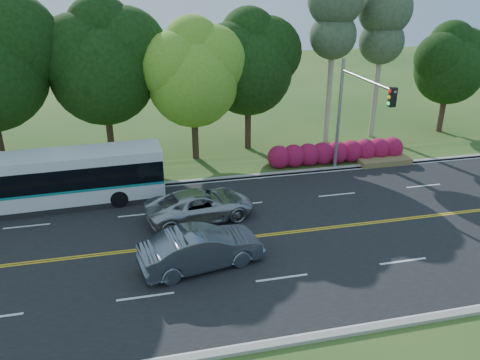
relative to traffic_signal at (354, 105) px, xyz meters
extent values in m
plane|color=#29511B|center=(-6.49, -5.40, -4.67)|extent=(120.00, 120.00, 0.00)
cube|color=black|center=(-6.49, -5.40, -4.66)|extent=(60.00, 14.00, 0.02)
cube|color=#9B978C|center=(-6.49, 1.75, -4.60)|extent=(60.00, 0.30, 0.15)
cube|color=#9B978C|center=(-6.49, -12.55, -4.60)|extent=(60.00, 0.30, 0.15)
cube|color=#29511B|center=(-6.49, 3.60, -4.62)|extent=(60.00, 4.00, 0.10)
cube|color=gold|center=(-6.49, -5.48, -4.65)|extent=(57.00, 0.10, 0.00)
cube|color=gold|center=(-6.49, -5.32, -4.65)|extent=(57.00, 0.10, 0.00)
cube|color=silver|center=(-12.49, -8.90, -4.65)|extent=(2.20, 0.12, 0.00)
cube|color=silver|center=(-6.99, -8.90, -4.65)|extent=(2.20, 0.12, 0.00)
cube|color=silver|center=(-1.49, -8.90, -4.65)|extent=(2.20, 0.12, 0.00)
cube|color=silver|center=(-17.99, -1.90, -4.65)|extent=(2.20, 0.12, 0.00)
cube|color=silver|center=(-12.49, -1.90, -4.65)|extent=(2.20, 0.12, 0.00)
cube|color=silver|center=(-6.99, -1.90, -4.65)|extent=(2.20, 0.12, 0.00)
cube|color=silver|center=(-1.49, -1.90, -4.65)|extent=(2.20, 0.12, 0.00)
cube|color=silver|center=(4.01, -1.90, -4.65)|extent=(2.20, 0.12, 0.00)
cube|color=silver|center=(-6.49, 1.45, -4.65)|extent=(57.00, 0.12, 0.00)
cube|color=silver|center=(-6.49, -12.25, -4.65)|extent=(57.00, 0.12, 0.00)
cylinder|color=#321F16|center=(-20.49, 5.60, -2.69)|extent=(0.44, 0.44, 3.96)
sphere|color=black|center=(-18.87, 5.90, 3.25)|extent=(5.76, 5.76, 5.76)
cylinder|color=#321F16|center=(-13.99, 6.60, -2.87)|extent=(0.44, 0.44, 3.60)
sphere|color=black|center=(-13.99, 6.60, 1.24)|extent=(6.60, 6.60, 6.60)
sphere|color=black|center=(-12.51, 6.90, 2.56)|extent=(5.28, 5.28, 5.28)
sphere|color=black|center=(-15.31, 6.40, 2.39)|extent=(4.95, 4.95, 4.95)
sphere|color=black|center=(-13.89, 7.00, 3.71)|extent=(4.29, 4.29, 4.29)
cylinder|color=#321F16|center=(-8.49, 5.60, -3.05)|extent=(0.44, 0.44, 3.24)
sphere|color=#58971F|center=(-8.49, 5.60, 0.60)|extent=(5.80, 5.80, 5.80)
sphere|color=#58971F|center=(-7.19, 5.90, 1.76)|extent=(4.64, 4.64, 4.64)
sphere|color=#58971F|center=(-9.65, 5.40, 1.61)|extent=(4.35, 4.35, 4.35)
sphere|color=#58971F|center=(-8.39, 6.00, 2.77)|extent=(3.77, 3.77, 3.77)
cylinder|color=#321F16|center=(-4.49, 7.10, -2.96)|extent=(0.44, 0.44, 3.42)
sphere|color=black|center=(-4.49, 7.10, 0.85)|extent=(6.00, 6.00, 6.00)
sphere|color=black|center=(-3.14, 7.40, 2.05)|extent=(4.80, 4.80, 4.80)
sphere|color=black|center=(-5.69, 6.90, 1.90)|extent=(4.50, 4.50, 4.50)
sphere|color=black|center=(-4.39, 7.50, 3.10)|extent=(3.90, 3.90, 3.90)
cylinder|color=#ADA18B|center=(1.51, 7.10, 0.23)|extent=(0.40, 0.40, 9.80)
sphere|color=#36492D|center=(1.51, 7.10, 3.03)|extent=(3.23, 3.23, 3.23)
cylinder|color=#ADA18B|center=(5.51, 7.60, -0.12)|extent=(0.40, 0.40, 9.10)
sphere|color=#36492D|center=(5.51, 7.60, 2.48)|extent=(3.23, 3.23, 3.23)
sphere|color=#36492D|center=(5.51, 7.60, 4.69)|extent=(3.80, 3.80, 3.80)
cylinder|color=#321F16|center=(11.51, 7.60, -3.14)|extent=(0.44, 0.44, 3.06)
sphere|color=black|center=(11.51, 7.60, 0.21)|extent=(5.20, 5.20, 5.20)
sphere|color=black|center=(12.68, 7.90, 1.25)|extent=(4.16, 4.16, 4.16)
sphere|color=black|center=(10.47, 7.40, 1.12)|extent=(3.90, 3.90, 3.90)
sphere|color=black|center=(11.61, 8.00, 2.16)|extent=(3.38, 3.38, 3.38)
sphere|color=maroon|center=(-3.49, 2.80, -3.92)|extent=(1.50, 1.50, 1.50)
sphere|color=maroon|center=(-2.49, 2.80, -3.92)|extent=(1.50, 1.50, 1.50)
sphere|color=maroon|center=(-1.49, 2.80, -3.92)|extent=(1.50, 1.50, 1.50)
sphere|color=maroon|center=(-0.49, 2.80, -3.92)|extent=(1.50, 1.50, 1.50)
sphere|color=maroon|center=(0.51, 2.80, -3.92)|extent=(1.50, 1.50, 1.50)
sphere|color=maroon|center=(1.51, 2.80, -3.92)|extent=(1.50, 1.50, 1.50)
sphere|color=maroon|center=(2.51, 2.80, -3.92)|extent=(1.50, 1.50, 1.50)
sphere|color=maroon|center=(3.51, 2.80, -3.92)|extent=(1.50, 1.50, 1.50)
sphere|color=maroon|center=(4.51, 2.80, -3.92)|extent=(1.50, 1.50, 1.50)
cube|color=brown|center=(3.51, 2.00, -4.47)|extent=(3.50, 1.40, 0.40)
cylinder|color=#919399|center=(0.01, 1.90, -1.17)|extent=(0.20, 0.20, 7.00)
cylinder|color=#919399|center=(0.01, -1.10, 1.63)|extent=(0.14, 6.00, 0.14)
cube|color=black|center=(0.01, -3.90, 1.33)|extent=(0.32, 0.28, 0.95)
sphere|color=red|center=(-0.16, -3.90, 1.63)|extent=(0.18, 0.18, 0.18)
sphere|color=yellow|center=(-0.16, -3.90, 1.33)|extent=(0.18, 0.18, 0.18)
sphere|color=#19D833|center=(-0.16, -3.90, 1.03)|extent=(0.18, 0.18, 0.18)
cube|color=silver|center=(-16.66, 0.24, -3.86)|extent=(11.26, 2.87, 0.92)
cube|color=black|center=(-16.66, 0.24, -2.83)|extent=(11.21, 2.91, 1.15)
cube|color=silver|center=(-16.66, 0.24, -1.99)|extent=(11.26, 2.87, 0.52)
cube|color=#0D7C79|center=(-16.66, 0.24, -3.46)|extent=(11.21, 2.92, 0.13)
cube|color=black|center=(-16.66, 0.24, -4.49)|extent=(11.26, 2.77, 0.33)
cylinder|color=black|center=(-13.49, -0.73, -4.19)|extent=(0.94, 0.30, 0.93)
cylinder|color=black|center=(-13.59, 1.49, -4.19)|extent=(0.94, 0.30, 0.93)
imported|color=slate|center=(-10.05, -7.28, -3.79)|extent=(5.46, 2.82, 1.71)
imported|color=#AEAFB2|center=(-9.47, -3.04, -3.89)|extent=(5.83, 3.45, 1.52)
camera|label=1|loc=(-12.25, -24.11, 6.58)|focal=35.00mm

